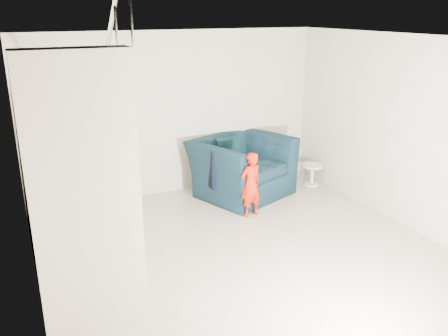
{
  "coord_description": "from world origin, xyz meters",
  "views": [
    {
      "loc": [
        -2.55,
        -4.62,
        3.01
      ],
      "look_at": [
        0.15,
        1.2,
        0.85
      ],
      "focal_mm": 38.0,
      "sensor_mm": 36.0,
      "label": 1
    }
  ],
  "objects_px": {
    "staircase": "(75,202)",
    "side_table": "(312,171)",
    "armchair": "(242,167)",
    "toddler": "(251,185)"
  },
  "relations": [
    {
      "from": "staircase",
      "to": "side_table",
      "type": "bearing_deg",
      "value": 18.53
    },
    {
      "from": "armchair",
      "to": "toddler",
      "type": "relative_size",
      "value": 1.48
    },
    {
      "from": "side_table",
      "to": "staircase",
      "type": "xyz_separation_m",
      "value": [
        -4.25,
        -1.42,
        0.69
      ]
    },
    {
      "from": "toddler",
      "to": "side_table",
      "type": "xyz_separation_m",
      "value": [
        1.63,
        0.72,
        -0.25
      ]
    },
    {
      "from": "toddler",
      "to": "staircase",
      "type": "distance_m",
      "value": 2.74
    },
    {
      "from": "toddler",
      "to": "side_table",
      "type": "relative_size",
      "value": 2.64
    },
    {
      "from": "armchair",
      "to": "toddler",
      "type": "distance_m",
      "value": 0.91
    },
    {
      "from": "armchair",
      "to": "staircase",
      "type": "xyz_separation_m",
      "value": [
        -2.9,
        -1.56,
        0.46
      ]
    },
    {
      "from": "toddler",
      "to": "side_table",
      "type": "distance_m",
      "value": 1.8
    },
    {
      "from": "toddler",
      "to": "side_table",
      "type": "bearing_deg",
      "value": -167.52
    }
  ]
}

